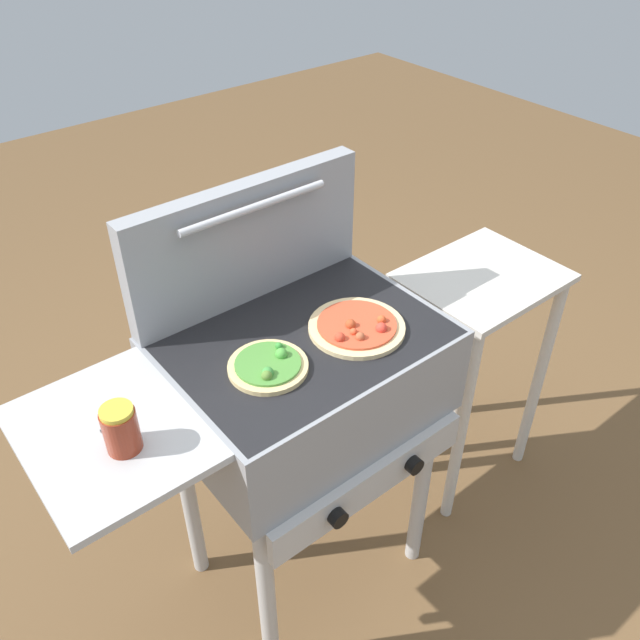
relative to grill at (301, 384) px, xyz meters
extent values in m
plane|color=brown|center=(0.01, 0.00, -0.76)|extent=(8.00, 8.00, 0.00)
cube|color=gray|center=(0.01, 0.00, 0.02)|extent=(0.64, 0.48, 0.24)
cube|color=black|center=(0.01, 0.00, 0.14)|extent=(0.61, 0.46, 0.01)
cube|color=#B6B6B6|center=(-0.47, 0.00, 0.13)|extent=(0.32, 0.41, 0.02)
cube|color=#B6B6B6|center=(-0.47, 0.00, 0.02)|extent=(0.02, 0.02, 0.24)
cube|color=#B6B6B6|center=(0.01, -0.25, -0.15)|extent=(0.58, 0.02, 0.10)
cylinder|color=black|center=(-0.11, -0.27, -0.15)|extent=(0.04, 0.02, 0.04)
cylinder|color=black|center=(0.13, -0.27, -0.15)|extent=(0.04, 0.02, 0.04)
cylinder|color=#B6B6B6|center=(-0.26, -0.19, -0.43)|extent=(0.04, 0.04, 0.66)
cylinder|color=#B6B6B6|center=(0.28, -0.19, -0.43)|extent=(0.04, 0.04, 0.66)
cylinder|color=#B6B6B6|center=(-0.26, 0.19, -0.43)|extent=(0.04, 0.04, 0.66)
cylinder|color=#B6B6B6|center=(0.28, 0.19, -0.43)|extent=(0.04, 0.04, 0.66)
cube|color=gray|center=(0.01, 0.22, 0.29)|extent=(0.63, 0.05, 0.30)
cylinder|color=#B7B7BC|center=(0.01, 0.17, 0.40)|extent=(0.38, 0.02, 0.02)
cylinder|color=beige|center=(0.12, -0.06, 0.15)|extent=(0.23, 0.23, 0.01)
cylinder|color=#D14C2D|center=(0.12, -0.06, 0.16)|extent=(0.19, 0.19, 0.01)
sphere|color=#E15127|center=(0.18, -0.09, 0.17)|extent=(0.02, 0.02, 0.02)
sphere|color=#E1512D|center=(0.09, -0.08, 0.17)|extent=(0.02, 0.02, 0.02)
sphere|color=#B44522|center=(0.11, -0.05, 0.17)|extent=(0.02, 0.02, 0.02)
sphere|color=#B45633|center=(0.09, -0.10, 0.17)|extent=(0.02, 0.02, 0.02)
sphere|color=red|center=(0.06, -0.08, 0.17)|extent=(0.02, 0.02, 0.02)
sphere|color=#E43E2E|center=(0.15, -0.11, 0.17)|extent=(0.03, 0.03, 0.03)
cylinder|color=#E0C17F|center=(-0.12, -0.04, 0.15)|extent=(0.18, 0.18, 0.01)
cylinder|color=#4C8C38|center=(-0.12, -0.04, 0.16)|extent=(0.14, 0.14, 0.01)
sphere|color=#398F37|center=(-0.07, -0.01, 0.17)|extent=(0.02, 0.02, 0.02)
sphere|color=#578131|center=(-0.15, -0.08, 0.17)|extent=(0.02, 0.02, 0.02)
sphere|color=#42933D|center=(-0.14, -0.07, 0.17)|extent=(0.03, 0.03, 0.03)
sphere|color=green|center=(-0.08, -0.04, 0.17)|extent=(0.03, 0.03, 0.03)
cylinder|color=maroon|center=(-0.46, -0.05, 0.19)|extent=(0.07, 0.07, 0.09)
cylinder|color=gold|center=(-0.46, -0.05, 0.24)|extent=(0.06, 0.06, 0.01)
cube|color=beige|center=(0.67, 0.00, 0.03)|extent=(0.44, 0.36, 0.02)
cylinder|color=beige|center=(0.48, -0.15, -0.37)|extent=(0.04, 0.04, 0.78)
cylinder|color=beige|center=(0.86, -0.15, -0.37)|extent=(0.04, 0.04, 0.78)
cylinder|color=beige|center=(0.48, 0.15, -0.37)|extent=(0.04, 0.04, 0.78)
cylinder|color=beige|center=(0.86, 0.15, -0.37)|extent=(0.04, 0.04, 0.78)
camera|label=1|loc=(-0.70, -0.95, 1.10)|focal=37.12mm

